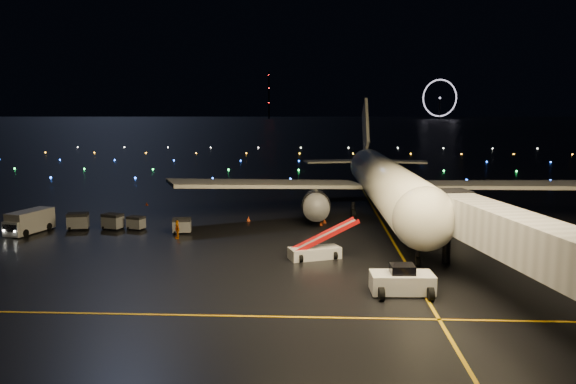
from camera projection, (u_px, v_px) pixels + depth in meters
name	position (u px, v px, depth m)	size (l,w,h in m)	color
ground	(308.00, 131.00, 343.03)	(2000.00, 2000.00, 0.00)	black
lane_centre	(389.00, 234.00, 60.86)	(0.25, 80.00, 0.02)	#D69D0A
lane_cross	(179.00, 315.00, 36.96)	(60.00, 0.25, 0.02)	#D69D0A
airliner	(383.00, 156.00, 70.25)	(53.49, 50.81, 15.15)	silver
pushback_tug	(402.00, 279.00, 41.18)	(4.57, 2.39, 2.18)	silver
belt_loader	(315.00, 241.00, 50.75)	(6.81, 1.86, 3.30)	silver
service_truck	(31.00, 221.00, 61.60)	(2.14, 6.76, 2.49)	silver
crew_c	(177.00, 229.00, 58.76)	(1.14, 0.48, 1.95)	orange
safety_cone_0	(321.00, 224.00, 65.31)	(0.43, 0.43, 0.49)	#E74814
safety_cone_1	(324.00, 221.00, 66.79)	(0.49, 0.49, 0.55)	#E74814
safety_cone_2	(248.00, 219.00, 67.93)	(0.48, 0.48, 0.55)	#E74814
safety_cone_3	(147.00, 204.00, 79.01)	(0.42, 0.42, 0.47)	#E74814
ferris_wheel	(440.00, 100.00, 746.20)	(50.00, 4.00, 52.00)	black
radio_mast	(269.00, 95.00, 775.92)	(1.80, 1.80, 64.00)	black
taxiway_lights	(300.00, 159.00, 151.31)	(164.00, 92.00, 0.36)	black
baggage_cart_0	(136.00, 223.00, 63.05)	(1.79, 1.25, 1.52)	gray
baggage_cart_1	(182.00, 226.00, 61.15)	(1.96, 1.37, 1.67)	gray
baggage_cart_2	(113.00, 222.00, 63.13)	(2.11, 1.48, 1.79)	gray
baggage_cart_3	(78.00, 221.00, 63.06)	(2.23, 1.56, 1.89)	gray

